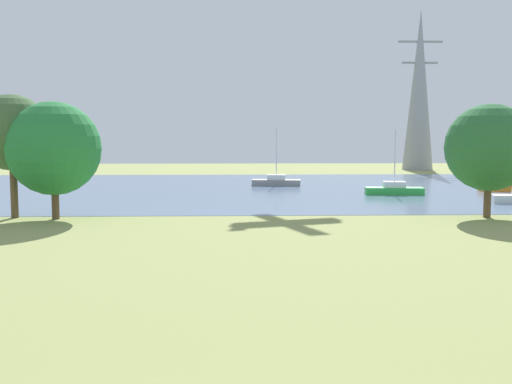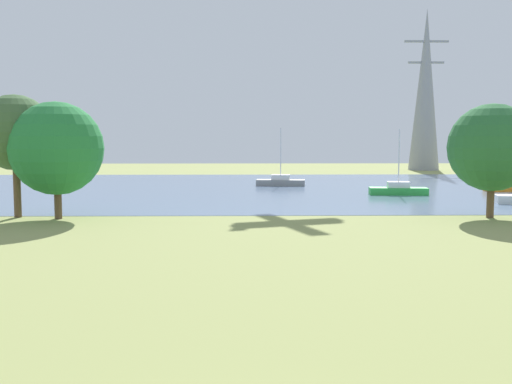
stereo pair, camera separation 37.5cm
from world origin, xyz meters
The scene contains 9 objects.
ground_plane centered at (0.00, 22.00, 0.00)m, with size 160.00×160.00×0.00m, color #8C9351.
water_surface centered at (0.00, 50.00, 0.01)m, with size 140.00×40.00×0.02m, color slate.
sailboat_green centered at (12.98, 43.18, 0.45)m, with size 4.92×1.96×5.50m.
sailboat_gray centered at (3.62, 52.64, 0.45)m, with size 4.95×2.06×5.70m.
sailboat_orange centered at (24.08, 46.34, 0.46)m, with size 4.89×1.83×7.16m.
tree_east_near centered at (-13.80, 29.62, 5.13)m, with size 4.57×4.57×7.44m.
tree_east_far centered at (-11.14, 28.95, 4.21)m, with size 5.55×5.55×6.99m.
tree_mid_shore centered at (14.93, 28.88, 4.25)m, with size 5.27×5.27×6.89m.
electricity_pylon centered at (26.26, 80.70, 11.59)m, with size 6.40×4.40×23.15m.
Camera 2 is at (0.05, -7.09, 4.94)m, focal length 42.29 mm.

